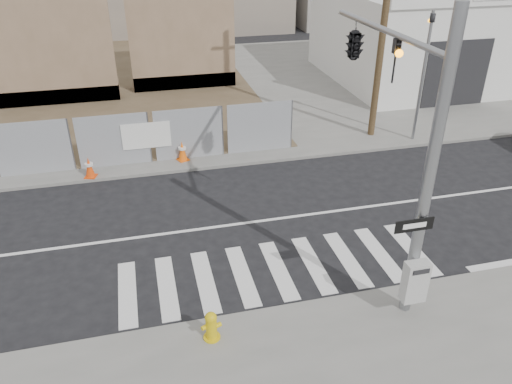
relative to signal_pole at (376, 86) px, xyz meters
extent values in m
plane|color=black|center=(-2.49, 2.05, -4.78)|extent=(100.00, 100.00, 0.00)
cube|color=slate|center=(-2.49, 16.05, -4.72)|extent=(50.00, 20.00, 0.12)
cylinder|color=gray|center=(0.01, -2.75, -1.16)|extent=(0.26, 0.26, 7.00)
cylinder|color=gray|center=(0.01, -0.15, 1.34)|extent=(0.14, 5.20, 0.14)
cube|color=#B2B2AF|center=(-0.04, -3.03, -3.64)|extent=(0.55, 0.30, 1.05)
cube|color=black|center=(-0.24, -2.91, -2.16)|extent=(0.90, 0.03, 0.30)
cube|color=silver|center=(-0.24, -2.93, -2.16)|extent=(0.55, 0.01, 0.12)
imported|color=black|center=(0.01, -0.75, 0.79)|extent=(0.16, 0.20, 1.00)
imported|color=black|center=(0.01, 1.45, 0.79)|extent=(0.53, 2.48, 1.00)
cylinder|color=gray|center=(5.51, 6.65, -2.06)|extent=(0.12, 0.12, 5.20)
imported|color=black|center=(5.51, 6.65, 0.44)|extent=(0.16, 0.20, 1.00)
cube|color=brown|center=(-9.49, 15.05, -0.66)|extent=(6.00, 0.50, 8.00)
cube|color=brown|center=(-9.49, 15.45, -4.26)|extent=(6.00, 1.30, 0.80)
cube|color=brown|center=(-2.99, 16.05, -0.66)|extent=(5.50, 0.50, 8.00)
cube|color=brown|center=(-2.99, 16.45, -4.26)|extent=(5.50, 1.30, 0.80)
cube|color=silver|center=(11.51, 15.05, -2.26)|extent=(12.00, 10.00, 4.80)
cube|color=black|center=(9.51, 10.03, -3.06)|extent=(3.40, 0.06, 3.20)
cylinder|color=brown|center=(4.01, 7.55, 0.34)|extent=(0.28, 0.28, 10.00)
cylinder|color=gold|center=(-4.67, -2.61, -4.64)|extent=(0.50, 0.50, 0.04)
cylinder|color=gold|center=(-4.67, -2.61, -4.37)|extent=(0.32, 0.32, 0.57)
sphere|color=gold|center=(-4.67, -2.61, -4.07)|extent=(0.27, 0.27, 0.27)
cylinder|color=gold|center=(-4.83, -2.61, -4.32)|extent=(0.16, 0.15, 0.10)
cylinder|color=gold|center=(-4.52, -2.61, -4.32)|extent=(0.16, 0.15, 0.10)
cube|color=#EA430C|center=(-7.63, 6.27, -4.64)|extent=(0.49, 0.49, 0.03)
cone|color=#EA430C|center=(-7.63, 6.27, -4.28)|extent=(0.44, 0.44, 0.77)
cylinder|color=silver|center=(-7.63, 6.27, -4.17)|extent=(0.30, 0.30, 0.09)
cube|color=#F85F0D|center=(-4.21, 6.88, -4.64)|extent=(0.52, 0.52, 0.03)
cone|color=#F85F0D|center=(-4.21, 6.88, -4.27)|extent=(0.46, 0.46, 0.78)
cylinder|color=silver|center=(-4.21, 6.88, -4.16)|extent=(0.30, 0.30, 0.09)
camera|label=1|loc=(-5.69, -10.80, 3.62)|focal=35.00mm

